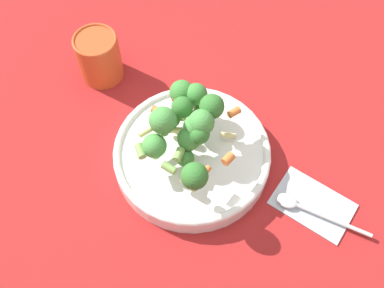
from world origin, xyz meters
TOP-DOWN VIEW (x-y plane):
  - ground_plane at (0.00, 0.00)m, footprint 3.00×3.00m
  - bowl at (0.00, 0.00)m, footprint 0.28×0.28m
  - pasta_salad at (0.02, -0.01)m, footprint 0.17×0.18m
  - cup at (0.26, -0.08)m, footprint 0.08×0.08m
  - napkin at (-0.22, -0.03)m, footprint 0.14×0.09m
  - spoon at (-0.21, -0.02)m, footprint 0.16×0.03m

SIDE VIEW (x-z plane):
  - ground_plane at x=0.00m, z-range 0.00..0.00m
  - napkin at x=-0.22m, z-range 0.00..0.01m
  - spoon at x=-0.21m, z-range 0.01..0.02m
  - bowl at x=0.00m, z-range 0.00..0.04m
  - cup at x=0.26m, z-range 0.00..0.10m
  - pasta_salad at x=0.02m, z-range 0.05..0.15m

